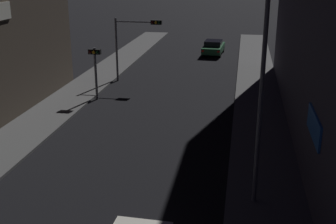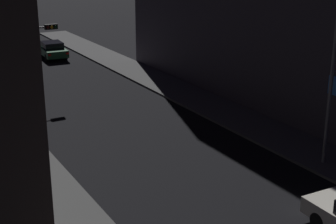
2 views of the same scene
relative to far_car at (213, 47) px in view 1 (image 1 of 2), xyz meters
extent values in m
cube|color=#4C4C4C|center=(-8.24, -16.43, -0.67)|extent=(3.01, 58.33, 0.13)
cube|color=#4C4C4C|center=(4.04, -16.43, -0.67)|extent=(3.01, 58.33, 0.13)
cube|color=#337FE5|center=(5.51, -27.62, 2.31)|extent=(0.08, 2.80, 0.90)
cube|color=#1E512D|center=(0.00, 0.05, -0.11)|extent=(2.05, 4.50, 0.60)
cube|color=black|center=(-0.01, -0.15, 0.44)|extent=(1.70, 2.07, 0.50)
cube|color=red|center=(-0.88, -2.12, -0.01)|extent=(0.24, 0.07, 0.16)
cube|color=red|center=(0.62, -2.21, -0.01)|extent=(0.24, 0.07, 0.16)
cylinder|color=black|center=(-0.72, 1.46, -0.41)|extent=(0.26, 0.65, 0.64)
cylinder|color=black|center=(0.88, 1.36, -0.41)|extent=(0.26, 0.65, 0.64)
cylinder|color=black|center=(-0.88, -1.27, -0.41)|extent=(0.26, 0.65, 0.64)
cylinder|color=black|center=(0.72, -1.36, -0.41)|extent=(0.26, 0.65, 0.64)
cylinder|color=slate|center=(-6.49, -11.49, 1.64)|extent=(0.16, 0.16, 4.75)
cylinder|color=slate|center=(-4.95, -11.49, 3.77)|extent=(3.06, 0.10, 0.10)
cube|color=black|center=(-3.42, -11.49, 3.77)|extent=(0.80, 0.28, 0.32)
sphere|color=#3F0C0C|center=(-3.67, -11.67, 3.77)|extent=(0.20, 0.20, 0.20)
sphere|color=yellow|center=(-3.42, -11.67, 3.77)|extent=(0.20, 0.20, 0.20)
sphere|color=#0C3319|center=(-3.18, -11.67, 3.77)|extent=(0.20, 0.20, 0.20)
cylinder|color=slate|center=(-6.49, -16.40, 0.98)|extent=(0.16, 0.16, 3.43)
cube|color=black|center=(-6.49, -16.40, 2.45)|extent=(0.80, 0.28, 0.32)
sphere|color=#3F0C0C|center=(-6.73, -16.58, 2.45)|extent=(0.20, 0.20, 0.20)
sphere|color=yellow|center=(-6.49, -16.58, 2.45)|extent=(0.20, 0.20, 0.20)
sphere|color=#0C3319|center=(-6.24, -16.58, 2.45)|extent=(0.20, 0.20, 0.20)
cylinder|color=slate|center=(3.56, -28.11, 3.57)|extent=(0.16, 0.16, 8.35)
camera|label=1|loc=(2.85, -42.72, 7.76)|focal=46.44mm
camera|label=2|loc=(-12.99, -43.08, 8.73)|focal=54.94mm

